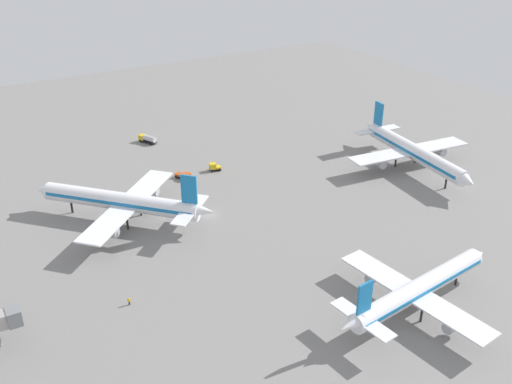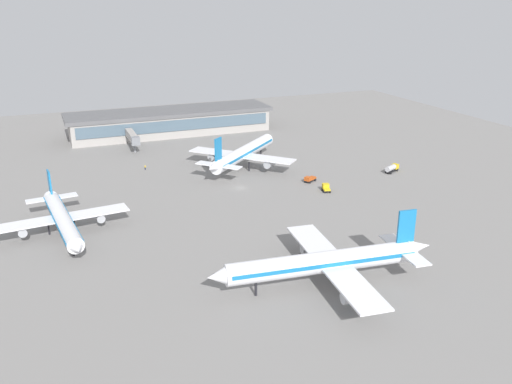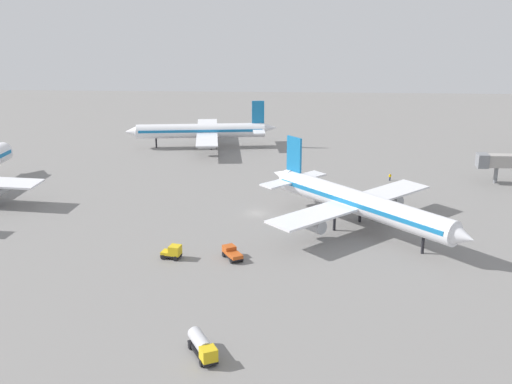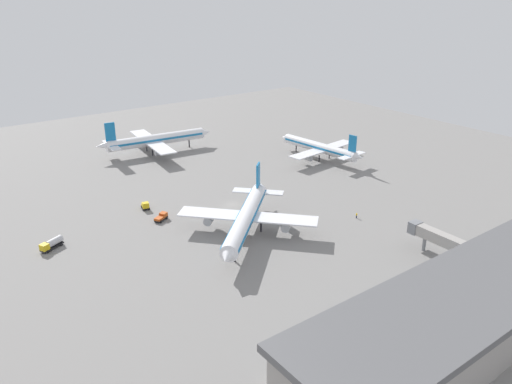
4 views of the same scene
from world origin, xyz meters
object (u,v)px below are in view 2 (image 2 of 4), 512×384
(pushback_tractor, at_px, (310,179))
(airplane_taxiing, at_px, (326,262))
(airplane_at_gate, at_px, (62,218))
(fuel_truck, at_px, (392,168))
(baggage_tug, at_px, (326,188))
(ground_crew_worker, at_px, (145,167))
(airplane_distant, at_px, (243,153))

(pushback_tractor, bearing_deg, airplane_taxiing, 35.72)
(airplane_at_gate, xyz_separation_m, pushback_tractor, (-75.56, -14.02, -3.61))
(fuel_truck, xyz_separation_m, baggage_tug, (29.98, 8.59, -0.23))
(baggage_tug, relative_size, ground_crew_worker, 2.13)
(pushback_tractor, relative_size, fuel_truck, 0.73)
(baggage_tug, bearing_deg, pushback_tractor, 16.12)
(airplane_at_gate, height_order, baggage_tug, airplane_at_gate)
(airplane_distant, distance_m, fuel_truck, 50.60)
(airplane_taxiing, xyz_separation_m, fuel_truck, (-57.99, -58.68, -3.94))
(airplane_taxiing, bearing_deg, ground_crew_worker, -72.41)
(airplane_distant, relative_size, pushback_tractor, 8.04)
(airplane_distant, distance_m, ground_crew_worker, 33.89)
(airplane_at_gate, height_order, airplane_taxiing, airplane_taxiing)
(baggage_tug, height_order, ground_crew_worker, baggage_tug)
(airplane_at_gate, bearing_deg, ground_crew_worker, 141.61)
(pushback_tractor, xyz_separation_m, baggage_tug, (-0.41, 9.82, 0.19))
(ground_crew_worker, bearing_deg, airplane_at_gate, -106.69)
(fuel_truck, bearing_deg, ground_crew_worker, 130.10)
(airplane_distant, bearing_deg, ground_crew_worker, 119.15)
(airplane_distant, bearing_deg, airplane_taxiing, -142.07)
(airplane_at_gate, xyz_separation_m, ground_crew_worker, (-29.36, -46.69, -3.73))
(ground_crew_worker, bearing_deg, fuel_truck, -8.40)
(pushback_tractor, distance_m, ground_crew_worker, 56.59)
(airplane_at_gate, xyz_separation_m, fuel_truck, (-105.95, -12.79, -3.19))
(airplane_at_gate, distance_m, fuel_truck, 106.77)
(fuel_truck, bearing_deg, airplane_distant, 126.20)
(airplane_taxiing, relative_size, pushback_tractor, 10.11)
(airplane_distant, relative_size, ground_crew_worker, 22.95)
(airplane_at_gate, height_order, pushback_tractor, airplane_at_gate)
(airplane_distant, distance_m, baggage_tug, 35.53)
(airplane_at_gate, xyz_separation_m, airplane_taxiing, (-47.96, 45.89, 0.75))
(fuel_truck, bearing_deg, airplane_taxiing, -160.69)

